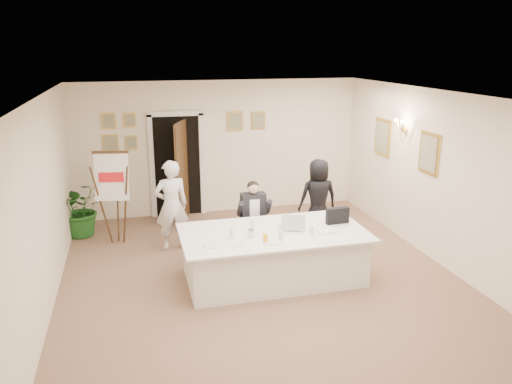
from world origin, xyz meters
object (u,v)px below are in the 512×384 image
at_px(flip_chart, 115,202).
at_px(paper_stack, 328,231).
at_px(laptop, 291,220).
at_px(conference_table, 273,255).
at_px(potted_palm, 81,208).
at_px(standing_man, 171,205).
at_px(laptop_bag, 337,216).
at_px(seated_man, 254,218).
at_px(oj_glass, 265,238).
at_px(steel_jug, 251,234).
at_px(standing_woman, 318,198).

height_order(flip_chart, paper_stack, flip_chart).
bearing_deg(laptop, conference_table, -150.62).
bearing_deg(potted_palm, standing_man, -34.17).
xyz_separation_m(potted_palm, paper_stack, (3.77, -2.89, 0.26)).
distance_m(laptop, laptop_bag, 0.79).
bearing_deg(laptop, seated_man, 127.05).
height_order(standing_man, paper_stack, standing_man).
bearing_deg(oj_glass, flip_chart, 130.39).
bearing_deg(laptop_bag, conference_table, -176.81).
relative_size(flip_chart, laptop_bag, 4.64).
bearing_deg(conference_table, seated_man, 93.08).
height_order(conference_table, laptop, laptop).
height_order(potted_palm, steel_jug, potted_palm).
bearing_deg(flip_chart, conference_table, -41.53).
xyz_separation_m(conference_table, oj_glass, (-0.24, -0.40, 0.45)).
bearing_deg(laptop_bag, oj_glass, -161.38).
xyz_separation_m(flip_chart, paper_stack, (3.13, -2.29, 0.01)).
bearing_deg(steel_jug, flip_chart, 131.52).
bearing_deg(paper_stack, flip_chart, 143.80).
height_order(seated_man, laptop_bag, seated_man).
xyz_separation_m(potted_palm, steel_jug, (2.61, -2.82, 0.30)).
xyz_separation_m(standing_woman, paper_stack, (-0.55, -1.81, 0.05)).
relative_size(seated_man, standing_man, 0.82).
height_order(flip_chart, steel_jug, flip_chart).
height_order(laptop, oj_glass, laptop).
relative_size(conference_table, laptop, 7.52).
distance_m(standing_man, potted_palm, 1.96).
bearing_deg(standing_woman, potted_palm, -11.10).
bearing_deg(seated_man, oj_glass, -106.74).
height_order(standing_man, potted_palm, standing_man).
bearing_deg(seated_man, flip_chart, 145.70).
xyz_separation_m(standing_man, paper_stack, (2.17, -1.81, -0.01)).
relative_size(standing_man, oj_glass, 12.35).
xyz_separation_m(seated_man, standing_woman, (1.39, 0.59, 0.08)).
height_order(standing_woman, oj_glass, standing_woman).
bearing_deg(standing_woman, flip_chart, -4.43).
bearing_deg(standing_man, laptop_bag, 141.18).
height_order(standing_man, laptop, standing_man).
xyz_separation_m(seated_man, standing_man, (-1.33, 0.58, 0.15)).
bearing_deg(seated_man, standing_man, 147.01).
relative_size(potted_palm, laptop_bag, 2.91).
height_order(standing_man, steel_jug, standing_man).
xyz_separation_m(conference_table, paper_stack, (0.78, -0.21, 0.40)).
distance_m(conference_table, oj_glass, 0.64).
distance_m(flip_chart, laptop_bag, 3.95).
bearing_deg(oj_glass, seated_man, 82.58).
xyz_separation_m(seated_man, potted_palm, (-2.93, 1.67, -0.12)).
distance_m(standing_woman, oj_glass, 2.54).
relative_size(standing_woman, laptop_bag, 4.04).
distance_m(standing_man, laptop, 2.27).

